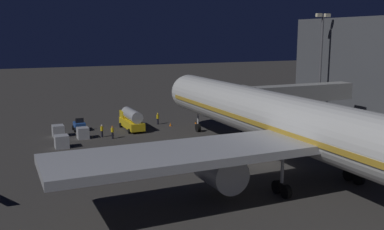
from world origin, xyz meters
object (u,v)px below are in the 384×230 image
(jet_bridge, at_px, (283,95))
(fuel_tanker, at_px, (131,119))
(apron_floodlight_mast, at_px, (321,57))
(pushback_tug, at_px, (79,125))
(baggage_container_near_belt, at_px, (58,131))
(baggage_container_mid_row, at_px, (83,133))
(traffic_cone_nose_starboard, at_px, (170,124))
(ground_crew_under_port_wing, at_px, (112,132))
(ground_crew_by_tug, at_px, (158,118))
(traffic_cone_nose_port, at_px, (196,122))
(baggage_container_far_row, at_px, (62,142))
(airliner_at_gate, at_px, (328,135))
(ground_crew_near_nose_gear, at_px, (102,130))

(jet_bridge, xyz_separation_m, fuel_tanker, (19.87, -10.29, -3.84))
(apron_floodlight_mast, bearing_deg, jet_bridge, 31.38)
(fuel_tanker, bearing_deg, pushback_tug, -18.57)
(baggage_container_near_belt, xyz_separation_m, baggage_container_mid_row, (-2.94, 2.65, -0.04))
(apron_floodlight_mast, distance_m, traffic_cone_nose_starboard, 29.49)
(jet_bridge, height_order, ground_crew_under_port_wing, jet_bridge)
(fuel_tanker, relative_size, ground_crew_by_tug, 3.62)
(apron_floodlight_mast, relative_size, baggage_container_near_belt, 10.06)
(apron_floodlight_mast, relative_size, traffic_cone_nose_port, 32.13)
(fuel_tanker, relative_size, baggage_container_far_row, 3.95)
(airliner_at_gate, xyz_separation_m, baggage_container_near_belt, (19.17, -32.66, -4.54))
(pushback_tug, bearing_deg, baggage_container_mid_row, 84.98)
(fuel_tanker, relative_size, ground_crew_under_port_wing, 3.77)
(jet_bridge, height_order, baggage_container_near_belt, jet_bridge)
(baggage_container_mid_row, xyz_separation_m, traffic_cone_nose_starboard, (-14.03, -2.83, -0.50))
(jet_bridge, bearing_deg, baggage_container_far_row, -6.28)
(baggage_container_far_row, distance_m, traffic_cone_nose_port, 22.85)
(airliner_at_gate, distance_m, apron_floodlight_mast, 40.59)
(traffic_cone_nose_starboard, bearing_deg, traffic_cone_nose_port, 180.00)
(pushback_tug, relative_size, baggage_container_far_row, 1.38)
(baggage_container_near_belt, height_order, ground_crew_by_tug, ground_crew_by_tug)
(fuel_tanker, bearing_deg, traffic_cone_nose_starboard, 179.48)
(airliner_at_gate, relative_size, fuel_tanker, 10.06)
(pushback_tug, height_order, traffic_cone_nose_port, pushback_tug)
(ground_crew_under_port_wing, relative_size, traffic_cone_nose_starboard, 3.25)
(baggage_container_far_row, height_order, traffic_cone_nose_port, baggage_container_far_row)
(jet_bridge, xyz_separation_m, ground_crew_near_nose_gear, (25.04, -7.17, -4.50))
(pushback_tug, distance_m, traffic_cone_nose_starboard, 13.80)
(jet_bridge, distance_m, traffic_cone_nose_starboard, 17.80)
(ground_crew_near_nose_gear, bearing_deg, ground_crew_under_port_wing, 126.30)
(fuel_tanker, xyz_separation_m, traffic_cone_nose_starboard, (-6.27, 0.06, -1.37))
(baggage_container_near_belt, bearing_deg, ground_crew_near_nose_gear, 152.37)
(ground_crew_near_nose_gear, relative_size, ground_crew_under_port_wing, 1.00)
(baggage_container_mid_row, xyz_separation_m, baggage_container_far_row, (3.37, 4.00, 0.04))
(baggage_container_mid_row, height_order, baggage_container_far_row, baggage_container_far_row)
(airliner_at_gate, distance_m, ground_crew_by_tug, 35.33)
(baggage_container_mid_row, distance_m, baggage_container_far_row, 5.23)
(ground_crew_by_tug, height_order, traffic_cone_nose_port, ground_crew_by_tug)
(airliner_at_gate, bearing_deg, jet_bridge, -116.77)
(baggage_container_mid_row, bearing_deg, airliner_at_gate, 118.41)
(apron_floodlight_mast, distance_m, baggage_container_far_row, 46.38)
(baggage_container_mid_row, bearing_deg, jet_bridge, 164.99)
(jet_bridge, relative_size, traffic_cone_nose_port, 38.40)
(airliner_at_gate, distance_m, pushback_tug, 38.96)
(apron_floodlight_mast, distance_m, ground_crew_by_tug, 30.71)
(apron_floodlight_mast, xyz_separation_m, pushback_tug, (41.26, -4.14, -9.49))
(jet_bridge, xyz_separation_m, traffic_cone_nose_port, (9.20, -10.23, -5.20))
(jet_bridge, height_order, baggage_container_mid_row, jet_bridge)
(traffic_cone_nose_port, height_order, traffic_cone_nose_starboard, same)
(fuel_tanker, bearing_deg, traffic_cone_nose_port, 179.69)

